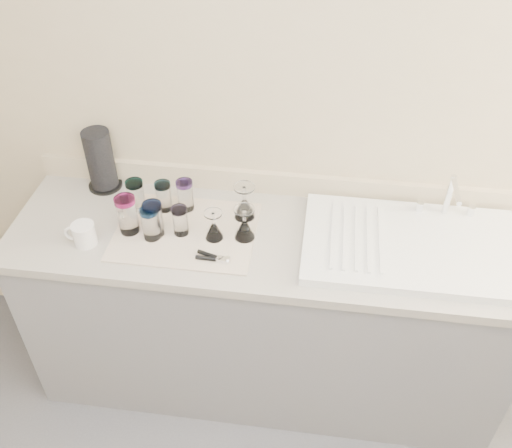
# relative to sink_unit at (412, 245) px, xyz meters

# --- Properties ---
(room_envelope) EXTENTS (3.54, 3.50, 2.52)m
(room_envelope) POSITION_rel_sink_unit_xyz_m (-0.55, -1.20, 0.64)
(room_envelope) COLOR #505055
(room_envelope) RESTS_ON ground
(counter_unit) EXTENTS (2.06, 0.62, 0.90)m
(counter_unit) POSITION_rel_sink_unit_xyz_m (-0.55, -0.00, -0.47)
(counter_unit) COLOR slate
(counter_unit) RESTS_ON ground
(sink_unit) EXTENTS (0.82, 0.50, 0.22)m
(sink_unit) POSITION_rel_sink_unit_xyz_m (0.00, 0.00, 0.00)
(sink_unit) COLOR white
(sink_unit) RESTS_ON counter_unit
(dish_towel) EXTENTS (0.55, 0.42, 0.01)m
(dish_towel) POSITION_rel_sink_unit_xyz_m (-0.88, -0.02, -0.02)
(dish_towel) COLOR silver
(dish_towel) RESTS_ON counter_unit
(tumbler_teal) EXTENTS (0.07, 0.07, 0.14)m
(tumbler_teal) POSITION_rel_sink_unit_xyz_m (-1.10, 0.08, 0.06)
(tumbler_teal) COLOR white
(tumbler_teal) RESTS_ON dish_towel
(tumbler_cyan) EXTENTS (0.07, 0.07, 0.13)m
(tumbler_cyan) POSITION_rel_sink_unit_xyz_m (-0.99, 0.10, 0.05)
(tumbler_cyan) COLOR white
(tumbler_cyan) RESTS_ON dish_towel
(tumbler_purple) EXTENTS (0.07, 0.07, 0.14)m
(tumbler_purple) POSITION_rel_sink_unit_xyz_m (-0.91, 0.11, 0.06)
(tumbler_purple) COLOR white
(tumbler_purple) RESTS_ON dish_towel
(tumbler_magenta) EXTENTS (0.08, 0.08, 0.16)m
(tumbler_magenta) POSITION_rel_sink_unit_xyz_m (-1.09, -0.05, 0.07)
(tumbler_magenta) COLOR white
(tumbler_magenta) RESTS_ON dish_towel
(tumbler_blue) EXTENTS (0.07, 0.07, 0.15)m
(tumbler_blue) POSITION_rel_sink_unit_xyz_m (-0.99, -0.06, 0.06)
(tumbler_blue) COLOR white
(tumbler_blue) RESTS_ON dish_towel
(tumbler_lavender) EXTENTS (0.06, 0.06, 0.12)m
(tumbler_lavender) POSITION_rel_sink_unit_xyz_m (-0.89, -0.04, 0.05)
(tumbler_lavender) COLOR white
(tumbler_lavender) RESTS_ON dish_towel
(tumbler_extra) EXTENTS (0.07, 0.07, 0.14)m
(tumbler_extra) POSITION_rel_sink_unit_xyz_m (-1.00, -0.08, 0.06)
(tumbler_extra) COLOR white
(tumbler_extra) RESTS_ON dish_towel
(goblet_back_right) EXTENTS (0.08, 0.08, 0.15)m
(goblet_back_right) POSITION_rel_sink_unit_xyz_m (-0.66, 0.10, 0.04)
(goblet_back_right) COLOR white
(goblet_back_right) RESTS_ON dish_towel
(goblet_front_left) EXTENTS (0.07, 0.07, 0.12)m
(goblet_front_left) POSITION_rel_sink_unit_xyz_m (-0.76, -0.05, 0.03)
(goblet_front_left) COLOR white
(goblet_front_left) RESTS_ON dish_towel
(goblet_front_right) EXTENTS (0.08, 0.08, 0.14)m
(goblet_front_right) POSITION_rel_sink_unit_xyz_m (-0.64, -0.03, 0.04)
(goblet_front_right) COLOR white
(goblet_front_right) RESTS_ON dish_towel
(can_opener) EXTENTS (0.13, 0.06, 0.02)m
(can_opener) POSITION_rel_sink_unit_xyz_m (-0.74, -0.17, -0.00)
(can_opener) COLOR silver
(can_opener) RESTS_ON dish_towel
(white_mug) EXTENTS (0.13, 0.09, 0.09)m
(white_mug) POSITION_rel_sink_unit_xyz_m (-1.25, -0.14, 0.03)
(white_mug) COLOR white
(white_mug) RESTS_ON counter_unit
(paper_towel_roll) EXTENTS (0.14, 0.14, 0.27)m
(paper_towel_roll) POSITION_rel_sink_unit_xyz_m (-1.29, 0.23, 0.11)
(paper_towel_roll) COLOR black
(paper_towel_roll) RESTS_ON counter_unit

